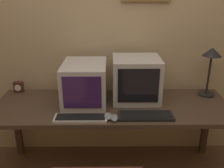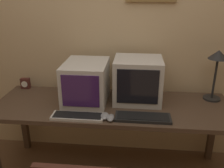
% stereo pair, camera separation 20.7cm
% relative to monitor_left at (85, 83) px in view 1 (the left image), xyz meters
% --- Properties ---
extents(wall_back, '(8.00, 0.08, 2.60)m').
position_rel_monitor_left_xyz_m(wall_back, '(0.23, 0.35, 0.42)').
color(wall_back, '#D1B284').
rests_on(wall_back, ground_plane).
extents(desk, '(2.03, 0.68, 0.71)m').
position_rel_monitor_left_xyz_m(desk, '(0.23, -0.07, -0.24)').
color(desk, '#4C3828').
rests_on(desk, ground_plane).
extents(monitor_left, '(0.37, 0.46, 0.35)m').
position_rel_monitor_left_xyz_m(monitor_left, '(0.00, 0.00, 0.00)').
color(monitor_left, beige).
rests_on(monitor_left, desk).
extents(monitor_right, '(0.41, 0.37, 0.38)m').
position_rel_monitor_left_xyz_m(monitor_right, '(0.45, 0.05, 0.02)').
color(monitor_right, beige).
rests_on(monitor_right, desk).
extents(keyboard_main, '(0.40, 0.13, 0.03)m').
position_rel_monitor_left_xyz_m(keyboard_main, '(-0.01, -0.33, -0.16)').
color(keyboard_main, beige).
rests_on(keyboard_main, desk).
extents(keyboard_side, '(0.43, 0.15, 0.03)m').
position_rel_monitor_left_xyz_m(keyboard_side, '(0.49, -0.29, -0.16)').
color(keyboard_side, black).
rests_on(keyboard_side, desk).
extents(mouse_near_keyboard, '(0.06, 0.11, 0.03)m').
position_rel_monitor_left_xyz_m(mouse_near_keyboard, '(0.25, -0.33, -0.16)').
color(mouse_near_keyboard, gray).
rests_on(mouse_near_keyboard, desk).
extents(mouse_far_corner, '(0.06, 0.11, 0.04)m').
position_rel_monitor_left_xyz_m(mouse_far_corner, '(0.20, -0.31, -0.16)').
color(mouse_far_corner, gray).
rests_on(mouse_far_corner, desk).
extents(desk_clock, '(0.09, 0.05, 0.10)m').
position_rel_monitor_left_xyz_m(desk_clock, '(-0.66, 0.21, -0.12)').
color(desk_clock, '#4C231E').
rests_on(desk_clock, desk).
extents(desk_lamp, '(0.17, 0.17, 0.45)m').
position_rel_monitor_left_xyz_m(desk_lamp, '(1.12, 0.13, 0.17)').
color(desk_lamp, black).
rests_on(desk_lamp, desk).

